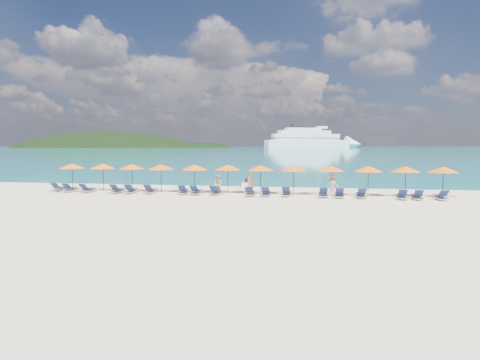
# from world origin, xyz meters

# --- Properties ---
(ground) EXTENTS (1400.00, 1400.00, 0.00)m
(ground) POSITION_xyz_m (0.00, 0.00, 0.00)
(ground) COLOR beige
(sea) EXTENTS (1600.00, 1300.00, 0.01)m
(sea) POSITION_xyz_m (0.00, 660.00, 0.01)
(sea) COLOR #1FA9B2
(sea) RESTS_ON ground
(headland_main) EXTENTS (374.00, 242.00, 126.50)m
(headland_main) POSITION_xyz_m (-300.00, 540.00, -38.00)
(headland_main) COLOR black
(headland_main) RESTS_ON ground
(headland_small) EXTENTS (162.00, 126.00, 85.50)m
(headland_small) POSITION_xyz_m (-150.00, 560.00, -35.00)
(headland_small) COLOR black
(headland_small) RESTS_ON ground
(cruise_ship) EXTENTS (133.32, 71.63, 37.69)m
(cruise_ship) POSITION_xyz_m (13.65, 521.64, 9.81)
(cruise_ship) COLOR white
(cruise_ship) RESTS_ON ground
(jetski) EXTENTS (1.11, 2.44, 0.84)m
(jetski) POSITION_xyz_m (-0.25, 8.36, 0.35)
(jetski) COLOR white
(jetski) RESTS_ON ground
(beachgoer_a) EXTENTS (0.61, 0.42, 1.59)m
(beachgoer_a) POSITION_xyz_m (0.50, 5.25, 0.80)
(beachgoer_a) COLOR tan
(beachgoer_a) RESTS_ON ground
(beachgoer_b) EXTENTS (0.83, 0.70, 1.48)m
(beachgoer_b) POSITION_xyz_m (-1.87, 3.98, 0.74)
(beachgoer_b) COLOR tan
(beachgoer_b) RESTS_ON ground
(beachgoer_c) EXTENTS (1.15, 0.86, 1.61)m
(beachgoer_c) POSITION_xyz_m (6.69, 4.24, 0.80)
(beachgoer_c) COLOR tan
(beachgoer_c) RESTS_ON ground
(umbrella_0) EXTENTS (2.10, 2.10, 2.28)m
(umbrella_0) POSITION_xyz_m (-14.48, 4.67, 2.02)
(umbrella_0) COLOR black
(umbrella_0) RESTS_ON ground
(umbrella_1) EXTENTS (2.10, 2.10, 2.28)m
(umbrella_1) POSITION_xyz_m (-11.76, 4.76, 2.02)
(umbrella_1) COLOR black
(umbrella_1) RESTS_ON ground
(umbrella_2) EXTENTS (2.10, 2.10, 2.28)m
(umbrella_2) POSITION_xyz_m (-9.21, 4.77, 2.02)
(umbrella_2) COLOR black
(umbrella_2) RESTS_ON ground
(umbrella_3) EXTENTS (2.10, 2.10, 2.28)m
(umbrella_3) POSITION_xyz_m (-6.66, 4.57, 2.02)
(umbrella_3) COLOR black
(umbrella_3) RESTS_ON ground
(umbrella_4) EXTENTS (2.10, 2.10, 2.28)m
(umbrella_4) POSITION_xyz_m (-3.87, 4.51, 2.02)
(umbrella_4) COLOR black
(umbrella_4) RESTS_ON ground
(umbrella_5) EXTENTS (2.10, 2.10, 2.28)m
(umbrella_5) POSITION_xyz_m (-1.27, 4.79, 2.02)
(umbrella_5) COLOR black
(umbrella_5) RESTS_ON ground
(umbrella_6) EXTENTS (2.10, 2.10, 2.28)m
(umbrella_6) POSITION_xyz_m (1.33, 4.59, 2.02)
(umbrella_6) COLOR black
(umbrella_6) RESTS_ON ground
(umbrella_7) EXTENTS (2.10, 2.10, 2.28)m
(umbrella_7) POSITION_xyz_m (3.84, 4.55, 2.02)
(umbrella_7) COLOR black
(umbrella_7) RESTS_ON ground
(umbrella_8) EXTENTS (2.10, 2.10, 2.28)m
(umbrella_8) POSITION_xyz_m (6.59, 4.76, 2.02)
(umbrella_8) COLOR black
(umbrella_8) RESTS_ON ground
(umbrella_9) EXTENTS (2.10, 2.10, 2.28)m
(umbrella_9) POSITION_xyz_m (9.25, 4.52, 2.02)
(umbrella_9) COLOR black
(umbrella_9) RESTS_ON ground
(umbrella_10) EXTENTS (2.10, 2.10, 2.28)m
(umbrella_10) POSITION_xyz_m (11.85, 4.65, 2.02)
(umbrella_10) COLOR black
(umbrella_10) RESTS_ON ground
(umbrella_11) EXTENTS (2.10, 2.10, 2.28)m
(umbrella_11) POSITION_xyz_m (14.40, 4.66, 2.02)
(umbrella_11) COLOR black
(umbrella_11) RESTS_ON ground
(lounger_0) EXTENTS (0.70, 1.73, 0.66)m
(lounger_0) POSITION_xyz_m (-15.02, 3.58, 0.24)
(lounger_0) COLOR silver
(lounger_0) RESTS_ON ground
(lounger_1) EXTENTS (0.73, 1.74, 0.66)m
(lounger_1) POSITION_xyz_m (-13.90, 3.38, 0.24)
(lounger_1) COLOR silver
(lounger_1) RESTS_ON ground
(lounger_2) EXTENTS (0.70, 1.73, 0.66)m
(lounger_2) POSITION_xyz_m (-12.35, 3.30, 0.24)
(lounger_2) COLOR silver
(lounger_2) RESTS_ON ground
(lounger_3) EXTENTS (0.62, 1.70, 0.66)m
(lounger_3) POSITION_xyz_m (-9.79, 3.25, 0.24)
(lounger_3) COLOR silver
(lounger_3) RESTS_ON ground
(lounger_4) EXTENTS (0.74, 1.74, 0.66)m
(lounger_4) POSITION_xyz_m (-8.71, 3.41, 0.24)
(lounger_4) COLOR silver
(lounger_4) RESTS_ON ground
(lounger_5) EXTENTS (0.65, 1.71, 0.66)m
(lounger_5) POSITION_xyz_m (-7.15, 3.52, 0.24)
(lounger_5) COLOR silver
(lounger_5) RESTS_ON ground
(lounger_6) EXTENTS (0.75, 1.74, 0.66)m
(lounger_6) POSITION_xyz_m (-4.47, 3.52, 0.24)
(lounger_6) COLOR silver
(lounger_6) RESTS_ON ground
(lounger_7) EXTENTS (0.68, 1.72, 0.66)m
(lounger_7) POSITION_xyz_m (-3.46, 3.46, 0.24)
(lounger_7) COLOR silver
(lounger_7) RESTS_ON ground
(lounger_8) EXTENTS (0.77, 1.75, 0.66)m
(lounger_8) POSITION_xyz_m (-1.93, 3.47, 0.24)
(lounger_8) COLOR silver
(lounger_8) RESTS_ON ground
(lounger_9) EXTENTS (0.63, 1.70, 0.66)m
(lounger_9) POSITION_xyz_m (0.70, 3.23, 0.24)
(lounger_9) COLOR silver
(lounger_9) RESTS_ON ground
(lounger_10) EXTENTS (0.64, 1.71, 0.66)m
(lounger_10) POSITION_xyz_m (1.88, 3.42, 0.24)
(lounger_10) COLOR silver
(lounger_10) RESTS_ON ground
(lounger_11) EXTENTS (0.67, 1.72, 0.66)m
(lounger_11) POSITION_xyz_m (3.36, 3.59, 0.24)
(lounger_11) COLOR silver
(lounger_11) RESTS_ON ground
(lounger_12) EXTENTS (0.66, 1.72, 0.66)m
(lounger_12) POSITION_xyz_m (6.00, 3.48, 0.24)
(lounger_12) COLOR silver
(lounger_12) RESTS_ON ground
(lounger_13) EXTENTS (0.68, 1.72, 0.66)m
(lounger_13) POSITION_xyz_m (7.13, 3.47, 0.24)
(lounger_13) COLOR silver
(lounger_13) RESTS_ON ground
(lounger_14) EXTENTS (0.64, 1.71, 0.66)m
(lounger_14) POSITION_xyz_m (8.63, 3.49, 0.24)
(lounger_14) COLOR silver
(lounger_14) RESTS_ON ground
(lounger_15) EXTENTS (0.76, 1.75, 0.66)m
(lounger_15) POSITION_xyz_m (11.32, 3.28, 0.24)
(lounger_15) COLOR silver
(lounger_15) RESTS_ON ground
(lounger_16) EXTENTS (0.71, 1.73, 0.66)m
(lounger_16) POSITION_xyz_m (12.33, 3.24, 0.24)
(lounger_16) COLOR silver
(lounger_16) RESTS_ON ground
(lounger_17) EXTENTS (0.69, 1.72, 0.66)m
(lounger_17) POSITION_xyz_m (13.87, 3.31, 0.24)
(lounger_17) COLOR silver
(lounger_17) RESTS_ON ground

